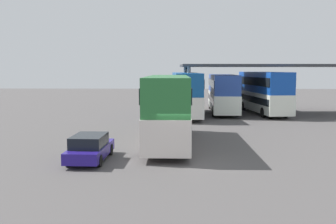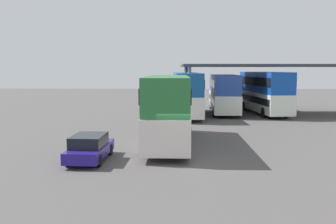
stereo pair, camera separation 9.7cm
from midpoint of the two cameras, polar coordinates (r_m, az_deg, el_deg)
name	(u,v)px [view 2 (the right image)]	position (r m, az deg, el deg)	size (l,w,h in m)	color
ground_plane	(182,160)	(19.16, 2.35, -7.36)	(140.00, 140.00, 0.00)	#504C4C
double_decker_main	(168,107)	(22.81, 0.12, 0.76)	(2.57, 10.42, 4.20)	silver
parked_hatchback	(90,148)	(19.25, -11.78, -5.38)	(1.79, 4.02, 1.35)	navy
double_decker_near_canopy	(186,92)	(36.91, 2.92, 3.02)	(2.93, 11.40, 4.26)	white
double_decker_mid_row	(224,92)	(40.26, 8.59, 3.10)	(3.01, 11.62, 4.04)	silver
double_decker_far_right	(264,91)	(39.87, 14.61, 3.14)	(3.60, 10.69, 4.34)	white
depot_canopy	(274,67)	(39.76, 16.06, 6.60)	(19.18, 7.66, 5.11)	#33353A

